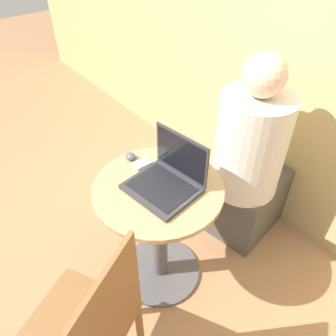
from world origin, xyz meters
name	(u,v)px	position (x,y,z in m)	size (l,w,h in m)	color
ground_plane	(160,271)	(0.00, 0.00, 0.00)	(12.00, 12.00, 0.00)	#9E704C
back_wall	(309,19)	(0.00, 0.97, 1.30)	(7.00, 0.05, 2.60)	tan
round_table	(159,223)	(0.00, 0.00, 0.45)	(0.63, 0.63, 0.71)	#4C4C51
laptop	(168,178)	(0.02, 0.04, 0.76)	(0.35, 0.31, 0.25)	#2D2D33
cell_phone	(142,164)	(-0.18, 0.04, 0.72)	(0.06, 0.09, 0.02)	silver
computer_mouse	(131,156)	(-0.26, 0.02, 0.73)	(0.06, 0.05, 0.04)	#4C4C51
chair_empty	(92,329)	(0.28, -0.55, 0.47)	(0.54, 0.54, 0.93)	brown
person_seated	(250,170)	(0.06, 0.65, 0.51)	(0.45, 0.63, 1.24)	#4C4742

